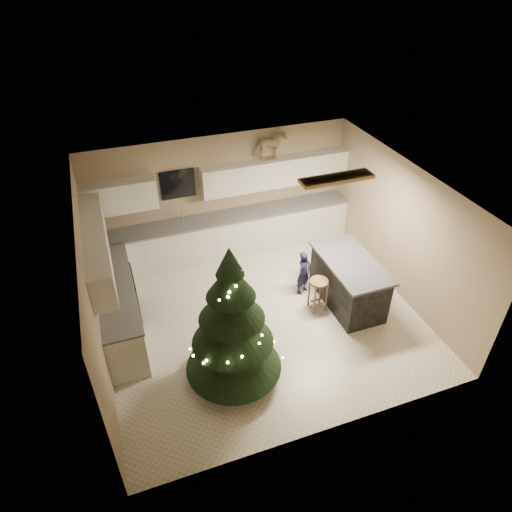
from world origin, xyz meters
name	(u,v)px	position (x,y,z in m)	size (l,w,h in m)	color
ground_plane	(262,317)	(0.00, 0.00, 0.00)	(5.50, 5.50, 0.00)	silver
room_shell	(265,238)	(0.02, 0.00, 1.75)	(5.52, 5.02, 2.61)	gray
cabinetry	(190,245)	(-0.91, 1.65, 0.76)	(5.50, 3.20, 2.00)	silver
island	(348,282)	(1.66, -0.13, 0.48)	(0.90, 1.70, 0.95)	black
bar_stool	(318,288)	(1.05, -0.12, 0.49)	(0.34, 0.34, 0.66)	brown
christmas_tree	(232,329)	(-0.90, -1.11, 1.03)	(1.56, 1.51, 2.50)	#3F2816
toddler	(304,273)	(1.00, 0.41, 0.47)	(0.34, 0.22, 0.93)	black
rocking_horse	(271,146)	(1.03, 2.32, 2.29)	(0.68, 0.40, 0.56)	brown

